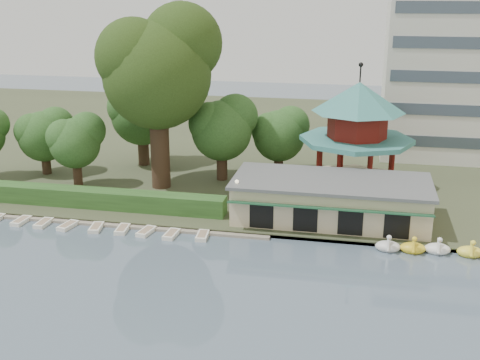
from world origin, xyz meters
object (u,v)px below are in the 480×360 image
(dock, at_px, (95,222))
(big_tree, at_px, (159,65))
(boathouse, at_px, (331,199))
(pavilion, at_px, (357,125))

(dock, height_order, big_tree, big_tree)
(boathouse, distance_m, big_tree, 22.90)
(dock, xyz_separation_m, big_tree, (3.16, 10.99, 13.68))
(boathouse, height_order, big_tree, big_tree)
(boathouse, distance_m, pavilion, 11.43)
(pavilion, height_order, big_tree, big_tree)
(boathouse, bearing_deg, pavilion, 78.72)
(dock, bearing_deg, pavilion, 31.66)
(pavilion, distance_m, big_tree, 22.11)
(big_tree, bearing_deg, pavilion, 10.37)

